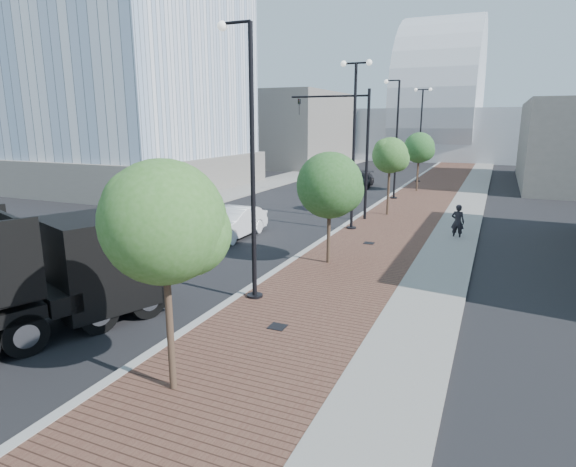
% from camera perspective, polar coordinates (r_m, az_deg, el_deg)
% --- Properties ---
extents(sidewalk, '(7.00, 140.00, 0.12)m').
position_cam_1_polar(sidewalk, '(44.73, 17.61, 4.81)').
color(sidewalk, '#4C2D23').
rests_on(sidewalk, ground).
extents(concrete_strip, '(2.40, 140.00, 0.13)m').
position_cam_1_polar(concrete_strip, '(44.54, 21.07, 4.52)').
color(concrete_strip, slate).
rests_on(concrete_strip, ground).
extents(curb, '(0.30, 140.00, 0.14)m').
position_cam_1_polar(curb, '(45.22, 13.19, 5.18)').
color(curb, gray).
rests_on(curb, ground).
extents(west_sidewalk, '(4.00, 140.00, 0.12)m').
position_cam_1_polar(west_sidewalk, '(49.21, -1.92, 6.14)').
color(west_sidewalk, slate).
rests_on(west_sidewalk, ground).
extents(white_sedan, '(1.75, 4.96, 1.63)m').
position_cam_1_polar(white_sedan, '(25.81, -6.57, 1.27)').
color(white_sedan, silver).
rests_on(white_sedan, ground).
extents(dark_car_mid, '(3.35, 4.77, 1.21)m').
position_cam_1_polar(dark_car_mid, '(41.13, 4.61, 5.47)').
color(dark_car_mid, black).
rests_on(dark_car_mid, ground).
extents(dark_car_far, '(2.36, 4.80, 1.34)m').
position_cam_1_polar(dark_car_far, '(46.64, 8.79, 6.36)').
color(dark_car_far, black).
rests_on(dark_car_far, ground).
extents(pedestrian, '(0.75, 0.56, 1.87)m').
position_cam_1_polar(pedestrian, '(26.85, 19.50, 1.31)').
color(pedestrian, black).
rests_on(pedestrian, ground).
extents(streetlight_1, '(1.44, 0.56, 9.21)m').
position_cam_1_polar(streetlight_1, '(16.07, -4.56, 6.82)').
color(streetlight_1, black).
rests_on(streetlight_1, ground).
extents(streetlight_2, '(1.72, 0.56, 9.28)m').
position_cam_1_polar(streetlight_2, '(27.15, 7.81, 10.35)').
color(streetlight_2, black).
rests_on(streetlight_2, ground).
extents(streetlight_3, '(1.44, 0.56, 9.21)m').
position_cam_1_polar(streetlight_3, '(38.86, 12.57, 10.28)').
color(streetlight_3, black).
rests_on(streetlight_3, ground).
extents(streetlight_4, '(1.72, 0.56, 9.28)m').
position_cam_1_polar(streetlight_4, '(50.65, 15.44, 11.28)').
color(streetlight_4, black).
rests_on(streetlight_4, ground).
extents(traffic_mast, '(5.09, 0.20, 8.00)m').
position_cam_1_polar(traffic_mast, '(30.27, 7.74, 10.94)').
color(traffic_mast, black).
rests_on(traffic_mast, ground).
extents(tree_0, '(2.70, 2.70, 5.38)m').
position_cam_1_polar(tree_0, '(10.53, -14.28, 1.26)').
color(tree_0, '#382619').
rests_on(tree_0, ground).
extents(tree_1, '(2.81, 2.81, 4.90)m').
position_cam_1_polar(tree_1, '(20.32, 5.11, 5.70)').
color(tree_1, '#382619').
rests_on(tree_1, ground).
extents(tree_2, '(2.35, 2.30, 5.13)m').
position_cam_1_polar(tree_2, '(31.83, 12.12, 9.04)').
color(tree_2, '#382619').
rests_on(tree_2, ground).
extents(tree_3, '(2.64, 2.64, 5.19)m').
position_cam_1_polar(tree_3, '(43.64, 15.37, 9.78)').
color(tree_3, '#382619').
rests_on(tree_3, ground).
extents(tower_podium, '(19.00, 19.00, 3.00)m').
position_cam_1_polar(tower_podium, '(48.46, -18.08, 7.10)').
color(tower_podium, slate).
rests_on(tower_podium, ground).
extents(convention_center, '(50.00, 30.00, 50.00)m').
position_cam_1_polar(convention_center, '(89.65, 17.58, 12.55)').
color(convention_center, '#AEB3B9').
rests_on(convention_center, ground).
extents(commercial_block_nw, '(14.00, 20.00, 10.00)m').
position_cam_1_polar(commercial_block_nw, '(69.95, -0.05, 12.30)').
color(commercial_block_nw, slate).
rests_on(commercial_block_nw, ground).
extents(utility_cover_1, '(0.50, 0.50, 0.02)m').
position_cam_1_polar(utility_cover_1, '(14.61, -1.26, -10.99)').
color(utility_cover_1, black).
rests_on(utility_cover_1, sidewalk).
extents(utility_cover_2, '(0.50, 0.50, 0.02)m').
position_cam_1_polar(utility_cover_2, '(24.50, 9.59, -1.12)').
color(utility_cover_2, black).
rests_on(utility_cover_2, sidewalk).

